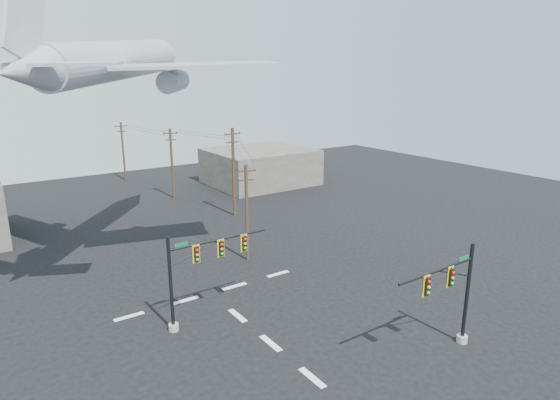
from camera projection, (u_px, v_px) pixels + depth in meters
ground at (312, 378)px, 24.82m from camera, size 120.00×120.00×0.00m
lane_markings at (259, 333)px, 29.06m from camera, size 14.00×21.20×0.01m
signal_mast_near at (454, 297)px, 26.46m from camera, size 6.37×0.69×6.30m
signal_mast_far at (197, 272)px, 29.38m from camera, size 7.18×0.69×6.25m
utility_pole_a at (247, 211)px, 39.33m from camera, size 1.63×0.63×8.40m
utility_pole_b at (233, 171)px, 51.80m from camera, size 2.01×0.33×9.90m
utility_pole_c at (172, 162)px, 59.40m from camera, size 1.82×0.46×8.96m
utility_pole_d at (123, 150)px, 69.81m from camera, size 1.80×0.34×8.68m
power_lines at (186, 137)px, 54.55m from camera, size 7.18×37.78×0.61m
airliner at (116, 62)px, 35.29m from camera, size 21.53×22.65×6.99m
building_right at (260, 166)px, 67.99m from camera, size 14.00×12.00×5.00m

